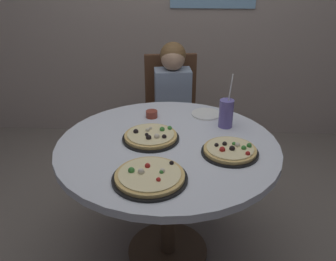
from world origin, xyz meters
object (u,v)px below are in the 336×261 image
object	(u,v)px
chair_wooden	(172,110)
diner_child	(174,125)
dining_table	(168,160)
plate_small	(206,114)
pizza_veggie	(151,136)
soda_cup	(226,113)
pizza_pepperoni	(150,176)
pizza_cheese	(230,150)
sauce_bowl	(152,114)

from	to	relation	value
chair_wooden	diner_child	size ratio (longest dim) A/B	0.88
dining_table	plate_small	xyz separation A→B (m)	(0.22, 0.38, 0.11)
chair_wooden	pizza_veggie	world-z (taller)	chair_wooden
pizza_veggie	soda_cup	size ratio (longest dim) A/B	0.99
pizza_pepperoni	pizza_cheese	bearing A→B (deg)	33.14
soda_cup	dining_table	bearing A→B (deg)	-145.56
dining_table	sauce_bowl	size ratio (longest dim) A/B	16.59
diner_child	dining_table	bearing A→B (deg)	-90.73
dining_table	chair_wooden	world-z (taller)	chair_wooden
diner_child	pizza_veggie	size ratio (longest dim) A/B	3.57
sauce_bowl	diner_child	bearing A→B (deg)	74.93
diner_child	pizza_pepperoni	world-z (taller)	diner_child
soda_cup	sauce_bowl	distance (m)	0.45
soda_cup	pizza_cheese	bearing A→B (deg)	-91.22
pizza_veggie	pizza_cheese	xyz separation A→B (m)	(0.40, -0.13, 0.00)
pizza_pepperoni	soda_cup	world-z (taller)	soda_cup
pizza_veggie	sauce_bowl	size ratio (longest dim) A/B	4.33
chair_wooden	pizza_veggie	xyz separation A→B (m)	(-0.08, -0.91, 0.24)
pizza_cheese	sauce_bowl	size ratio (longest dim) A/B	4.04
pizza_pepperoni	soda_cup	bearing A→B (deg)	55.47
soda_cup	plate_small	world-z (taller)	soda_cup
chair_wooden	sauce_bowl	xyz separation A→B (m)	(-0.10, -0.63, 0.24)
plate_small	dining_table	bearing A→B (deg)	-120.22
pizza_veggie	soda_cup	bearing A→B (deg)	23.40
chair_wooden	sauce_bowl	bearing A→B (deg)	-98.92
pizza_veggie	pizza_cheese	bearing A→B (deg)	-18.25
dining_table	plate_small	size ratio (longest dim) A/B	6.45
pizza_veggie	pizza_cheese	world-z (taller)	same
chair_wooden	dining_table	bearing A→B (deg)	-89.29
pizza_cheese	soda_cup	bearing A→B (deg)	88.78
diner_child	soda_cup	size ratio (longest dim) A/B	3.52
soda_cup	sauce_bowl	world-z (taller)	soda_cup
plate_small	pizza_cheese	bearing A→B (deg)	-78.80
diner_child	pizza_veggie	xyz separation A→B (m)	(-0.10, -0.73, 0.28)
dining_table	pizza_pepperoni	world-z (taller)	pizza_pepperoni
pizza_pepperoni	sauce_bowl	world-z (taller)	pizza_pepperoni
dining_table	diner_child	size ratio (longest dim) A/B	1.07
plate_small	chair_wooden	bearing A→B (deg)	111.86
pizza_veggie	pizza_cheese	distance (m)	0.42
sauce_bowl	plate_small	size ratio (longest dim) A/B	0.39
diner_child	plate_small	size ratio (longest dim) A/B	6.01
pizza_pepperoni	sauce_bowl	xyz separation A→B (m)	(-0.05, 0.66, 0.00)
chair_wooden	soda_cup	xyz separation A→B (m)	(0.33, -0.74, 0.30)
pizza_cheese	plate_small	bearing A→B (deg)	101.20
diner_child	sauce_bowl	bearing A→B (deg)	-105.07
pizza_veggie	sauce_bowl	world-z (taller)	pizza_veggie
diner_child	plate_small	world-z (taller)	diner_child
pizza_pepperoni	chair_wooden	bearing A→B (deg)	87.73
pizza_cheese	pizza_pepperoni	distance (m)	0.45
diner_child	plate_small	xyz separation A→B (m)	(0.21, -0.40, 0.27)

